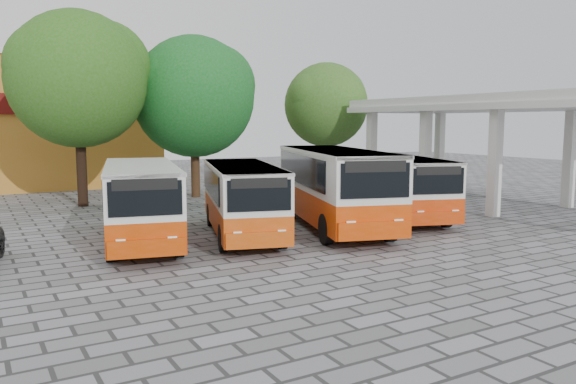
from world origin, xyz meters
TOP-DOWN VIEW (x-y plane):
  - ground at (0.00, 0.00)m, footprint 90.00×90.00m
  - terminal_shelter at (10.50, 4.00)m, footprint 6.80×15.80m
  - bus_far_left at (-7.15, 4.07)m, footprint 3.96×7.95m
  - bus_centre_left at (-3.64, 3.38)m, footprint 4.24×7.72m
  - bus_centre_right at (0.16, 2.99)m, footprint 5.04×9.12m
  - bus_far_right at (3.97, 3.54)m, footprint 4.55×7.89m
  - tree_left at (-7.28, 14.13)m, footprint 6.96×6.63m
  - tree_middle at (-1.15, 14.68)m, footprint 6.97×6.64m
  - tree_right at (7.82, 15.08)m, footprint 5.56×5.30m

SIDE VIEW (x-z plane):
  - ground at x=0.00m, z-range 0.00..0.00m
  - bus_centre_left at x=-3.64m, z-range 0.21..2.83m
  - bus_far_right at x=3.97m, z-range 0.21..2.88m
  - bus_far_left at x=-7.15m, z-range 0.21..2.94m
  - bus_centre_right at x=0.16m, z-range 0.24..3.34m
  - terminal_shelter at x=10.50m, z-range 2.21..7.61m
  - tree_right at x=7.82m, z-range 1.47..9.37m
  - tree_middle at x=-1.15m, z-range 1.33..10.19m
  - tree_left at x=-7.28m, z-range 1.67..11.20m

